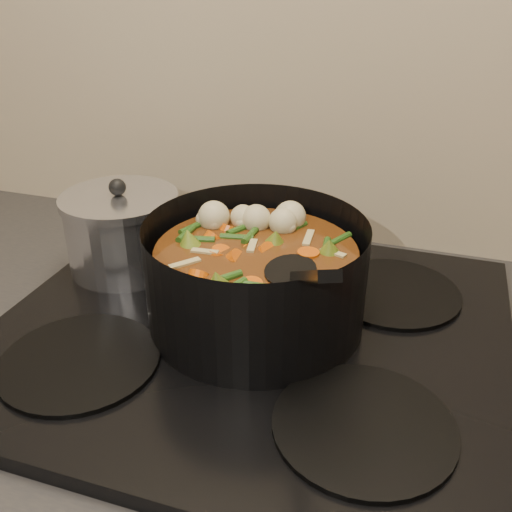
% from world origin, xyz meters
% --- Properties ---
extents(stovetop, '(0.62, 0.54, 0.03)m').
position_xyz_m(stovetop, '(0.00, 1.93, 0.92)').
color(stovetop, black).
rests_on(stovetop, counter).
extents(stockpot, '(0.31, 0.35, 0.20)m').
position_xyz_m(stockpot, '(0.00, 1.94, 0.99)').
color(stockpot, black).
rests_on(stockpot, stovetop).
extents(saucepan, '(0.17, 0.17, 0.14)m').
position_xyz_m(saucepan, '(-0.22, 2.02, 0.99)').
color(saucepan, silver).
rests_on(saucepan, stovetop).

